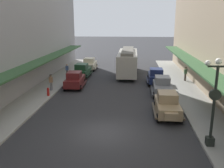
% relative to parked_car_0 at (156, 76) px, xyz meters
% --- Properties ---
extents(ground_plane, '(200.00, 200.00, 0.00)m').
position_rel_parked_car_0_xyz_m(ground_plane, '(-4.55, -13.55, -0.94)').
color(ground_plane, '#2D2D30').
extents(sidewalk_right, '(3.00, 60.00, 0.15)m').
position_rel_parked_car_0_xyz_m(sidewalk_right, '(2.95, -13.55, -0.87)').
color(sidewalk_right, '#99968E').
rests_on(sidewalk_right, ground).
extents(parked_car_0, '(2.17, 4.27, 1.84)m').
position_rel_parked_car_0_xyz_m(parked_car_0, '(0.00, 0.00, 0.00)').
color(parked_car_0, '#19234C').
rests_on(parked_car_0, ground).
extents(parked_car_1, '(2.16, 4.27, 1.84)m').
position_rel_parked_car_0_xyz_m(parked_car_1, '(-9.25, 7.48, 0.00)').
color(parked_car_1, beige).
rests_on(parked_car_1, ground).
extents(parked_car_2, '(2.27, 4.31, 1.84)m').
position_rel_parked_car_0_xyz_m(parked_car_2, '(0.23, -4.51, 0.00)').
color(parked_car_2, slate).
rests_on(parked_car_2, ground).
extents(parked_car_3, '(2.16, 4.27, 1.84)m').
position_rel_parked_car_0_xyz_m(parked_car_3, '(0.00, -10.11, 0.00)').
color(parked_car_3, '#997F5B').
rests_on(parked_car_3, ground).
extents(parked_car_4, '(2.26, 4.30, 1.84)m').
position_rel_parked_car_0_xyz_m(parked_car_4, '(-9.36, 2.45, 0.00)').
color(parked_car_4, '#193D23').
rests_on(parked_car_4, ground).
extents(parked_car_5, '(2.27, 4.31, 1.84)m').
position_rel_parked_car_0_xyz_m(parked_car_5, '(-9.10, -2.64, 0.00)').
color(parked_car_5, '#591919').
rests_on(parked_car_5, ground).
extents(streetcar, '(2.55, 9.61, 3.46)m').
position_rel_parked_car_0_xyz_m(streetcar, '(-3.47, 4.73, 0.96)').
color(streetcar, '#ADA899').
rests_on(streetcar, ground).
extents(lamp_post_with_clock, '(1.42, 0.44, 5.16)m').
position_rel_parked_car_0_xyz_m(lamp_post_with_clock, '(1.85, -14.94, 2.04)').
color(lamp_post_with_clock, black).
rests_on(lamp_post_with_clock, sidewalk_right).
extents(fire_hydrant, '(0.24, 0.24, 0.82)m').
position_rel_parked_car_0_xyz_m(fire_hydrant, '(-10.90, -6.27, -0.38)').
color(fire_hydrant, '#B21E19').
rests_on(fire_hydrant, sidewalk_left).
extents(pedestrian_0, '(0.36, 0.28, 1.67)m').
position_rel_parked_car_0_xyz_m(pedestrian_0, '(3.64, 1.16, 0.07)').
color(pedestrian_0, '#4C4238').
rests_on(pedestrian_0, sidewalk_right).
extents(pedestrian_1, '(0.36, 0.24, 1.64)m').
position_rel_parked_car_0_xyz_m(pedestrian_1, '(-11.26, 2.11, 0.05)').
color(pedestrian_1, '#4C4238').
rests_on(pedestrian_1, sidewalk_left).
extents(pedestrian_2, '(0.36, 0.28, 1.67)m').
position_rel_parked_car_0_xyz_m(pedestrian_2, '(-11.22, -4.38, 0.07)').
color(pedestrian_2, slate).
rests_on(pedestrian_2, sidewalk_left).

